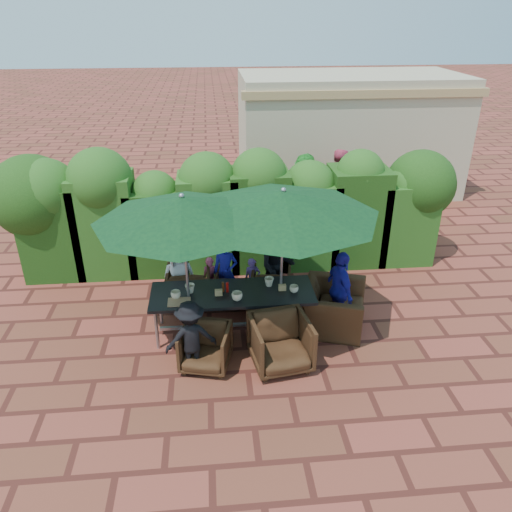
{
  "coord_description": "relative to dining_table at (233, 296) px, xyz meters",
  "views": [
    {
      "loc": [
        -0.43,
        -6.91,
        4.84
      ],
      "look_at": [
        0.26,
        0.4,
        1.15
      ],
      "focal_mm": 35.0,
      "sensor_mm": 36.0,
      "label": 1
    }
  ],
  "objects": [
    {
      "name": "chair_near_left",
      "position": [
        -0.45,
        -0.84,
        -0.32
      ],
      "size": [
        0.83,
        0.8,
        0.72
      ],
      "primitive_type": "imported",
      "rotation": [
        0.0,
        0.0,
        -0.23
      ],
      "color": "black",
      "rests_on": "ground"
    },
    {
      "name": "child_left",
      "position": [
        -0.34,
        1.02,
        -0.25
      ],
      "size": [
        0.33,
        0.27,
        0.85
      ],
      "primitive_type": "imported",
      "rotation": [
        0.0,
        0.0,
        0.07
      ],
      "color": "#DB4D70",
      "rests_on": "ground"
    },
    {
      "name": "chair_near_right",
      "position": [
        0.66,
        -0.93,
        -0.25
      ],
      "size": [
        0.95,
        0.91,
        0.86
      ],
      "primitive_type": "imported",
      "rotation": [
        0.0,
        0.0,
        0.16
      ],
      "color": "black",
      "rests_on": "ground"
    },
    {
      "name": "pedestrian_a",
      "position": [
        1.93,
        4.22,
        0.23
      ],
      "size": [
        1.81,
        1.2,
        1.82
      ],
      "primitive_type": "imported",
      "rotation": [
        0.0,
        0.0,
        2.76
      ],
      "color": "green",
      "rests_on": "ground"
    },
    {
      "name": "umbrella_left",
      "position": [
        -0.69,
        -0.07,
        1.54
      ],
      "size": [
        2.65,
        2.65,
        2.46
      ],
      "color": "gray",
      "rests_on": "ground"
    },
    {
      "name": "sauce_bottle",
      "position": [
        -0.15,
        0.03,
        0.16
      ],
      "size": [
        0.04,
        0.04,
        0.17
      ],
      "primitive_type": "cylinder",
      "color": "#4C230C",
      "rests_on": "dining_table"
    },
    {
      "name": "adult_far_left",
      "position": [
        -0.89,
        0.9,
        -0.09
      ],
      "size": [
        0.62,
        0.42,
        1.17
      ],
      "primitive_type": "imported",
      "rotation": [
        0.0,
        0.0,
        0.13
      ],
      "color": "silver",
      "rests_on": "ground"
    },
    {
      "name": "cup_e",
      "position": [
        0.98,
        -0.09,
        0.13
      ],
      "size": [
        0.15,
        0.15,
        0.12
      ],
      "primitive_type": "imported",
      "color": "beige",
      "rests_on": "dining_table"
    },
    {
      "name": "building",
      "position": [
        3.66,
        7.05,
        0.93
      ],
      "size": [
        6.2,
        3.08,
        3.2
      ],
      "color": "#BBAC8B",
      "rests_on": "ground"
    },
    {
      "name": "umbrella_right",
      "position": [
        0.79,
        0.05,
        1.54
      ],
      "size": [
        2.96,
        2.96,
        2.46
      ],
      "color": "gray",
      "rests_on": "ground"
    },
    {
      "name": "ground",
      "position": [
        0.16,
        0.06,
        -0.68
      ],
      "size": [
        80.0,
        80.0,
        0.0
      ],
      "primitive_type": "plane",
      "color": "brown",
      "rests_on": "ground"
    },
    {
      "name": "adult_end_right",
      "position": [
        1.76,
        0.02,
        0.0
      ],
      "size": [
        0.55,
        0.86,
        1.36
      ],
      "primitive_type": "imported",
      "rotation": [
        0.0,
        0.0,
        1.77
      ],
      "color": "#1E1C97",
      "rests_on": "ground"
    },
    {
      "name": "adult_near_left",
      "position": [
        -0.65,
        -0.93,
        -0.1
      ],
      "size": [
        0.79,
        0.48,
        1.16
      ],
      "primitive_type": "imported",
      "rotation": [
        0.0,
        0.0,
        3.34
      ],
      "color": "black",
      "rests_on": "ground"
    },
    {
      "name": "serving_tray",
      "position": [
        -0.83,
        -0.23,
        0.08
      ],
      "size": [
        0.35,
        0.25,
        0.02
      ],
      "primitive_type": "cube",
      "color": "#A67750",
      "rests_on": "dining_table"
    },
    {
      "name": "chair_far_right",
      "position": [
        0.74,
        0.93,
        -0.32
      ],
      "size": [
        0.8,
        0.76,
        0.71
      ],
      "primitive_type": "imported",
      "rotation": [
        0.0,
        0.0,
        2.97
      ],
      "color": "black",
      "rests_on": "ground"
    },
    {
      "name": "number_block_left",
      "position": [
        -0.22,
        -0.08,
        0.12
      ],
      "size": [
        0.12,
        0.06,
        0.1
      ],
      "primitive_type": "cube",
      "color": "tan",
      "rests_on": "dining_table"
    },
    {
      "name": "dining_table",
      "position": [
        0.0,
        0.0,
        0.0
      ],
      "size": [
        2.61,
        0.9,
        0.75
      ],
      "color": "black",
      "rests_on": "ground"
    },
    {
      "name": "cup_b",
      "position": [
        -0.67,
        0.05,
        0.15
      ],
      "size": [
        0.16,
        0.16,
        0.15
      ],
      "primitive_type": "imported",
      "color": "beige",
      "rests_on": "dining_table"
    },
    {
      "name": "pedestrian_b",
      "position": [
        2.8,
        4.57,
        0.23
      ],
      "size": [
        0.93,
        0.65,
        1.81
      ],
      "primitive_type": "imported",
      "rotation": [
        0.0,
        0.0,
        3.0
      ],
      "color": "#DB4D70",
      "rests_on": "ground"
    },
    {
      "name": "cup_a",
      "position": [
        -0.89,
        -0.1,
        0.14
      ],
      "size": [
        0.16,
        0.16,
        0.12
      ],
      "primitive_type": "imported",
      "color": "beige",
      "rests_on": "dining_table"
    },
    {
      "name": "pedestrian_c",
      "position": [
        3.4,
        4.35,
        0.18
      ],
      "size": [
        1.21,
        0.93,
        1.72
      ],
      "primitive_type": "imported",
      "rotation": [
        0.0,
        0.0,
        2.7
      ],
      "color": "gray",
      "rests_on": "ground"
    },
    {
      "name": "adult_far_mid",
      "position": [
        -0.08,
        0.96,
        -0.08
      ],
      "size": [
        0.47,
        0.4,
        1.2
      ],
      "primitive_type": "imported",
      "rotation": [
        0.0,
        0.0,
        -0.12
      ],
      "color": "#1E1C97",
      "rests_on": "ground"
    },
    {
      "name": "ketchup_bottle",
      "position": [
        -0.08,
        0.02,
        0.16
      ],
      "size": [
        0.04,
        0.04,
        0.17
      ],
      "primitive_type": "cylinder",
      "color": "#B20C0A",
      "rests_on": "dining_table"
    },
    {
      "name": "child_right",
      "position": [
        0.41,
        0.99,
        -0.27
      ],
      "size": [
        0.31,
        0.25,
        0.81
      ],
      "primitive_type": "imported",
      "rotation": [
        0.0,
        0.0,
        0.06
      ],
      "color": "#764AA0",
      "rests_on": "ground"
    },
    {
      "name": "chair_far_left",
      "position": [
        -0.74,
        0.96,
        -0.28
      ],
      "size": [
        0.77,
        0.72,
        0.79
      ],
      "primitive_type": "imported",
      "rotation": [
        0.0,
        0.0,
        3.13
      ],
      "color": "black",
      "rests_on": "ground"
    },
    {
      "name": "number_block_right",
      "position": [
        0.8,
        -0.02,
        0.12
      ],
      "size": [
        0.12,
        0.06,
        0.1
      ],
      "primitive_type": "cube",
      "color": "tan",
      "rests_on": "dining_table"
    },
    {
      "name": "chair_end_right",
      "position": [
        1.67,
        0.01,
        -0.19
      ],
      "size": [
        1.03,
        1.28,
        0.97
      ],
      "primitive_type": "imported",
      "rotation": [
        0.0,
        0.0,
        1.25
      ],
      "color": "black",
      "rests_on": "ground"
    },
    {
      "name": "adult_far_right",
      "position": [
        0.85,
        0.99,
        -0.01
      ],
      "size": [
        0.64,
        0.4,
        1.33
      ],
      "primitive_type": "imported",
      "rotation": [
        0.0,
        0.0,
        0.01
      ],
      "color": "black",
      "rests_on": "ground"
    },
    {
      "name": "cup_c",
      "position": [
        0.06,
        -0.24,
        0.14
      ],
      "size": [
        0.17,
        0.17,
        0.13
      ],
      "primitive_type": "imported",
      "color": "beige",
      "rests_on": "dining_table"
    },
    {
      "name": "hedge_wall",
      "position": [
        -0.18,
        2.38,
        0.65
      ],
      "size": [
        9.1,
        1.6,
        2.53
      ],
      "color": "black",
      "rests_on": "ground"
    },
    {
      "name": "cup_d",
      "position": [
        0.61,
        0.15,
        0.15
      ],
      "size": [
        0.15,
        0.15,
        0.15
      ],
      "primitive_type": "imported",
      "color": "beige",
      "rests_on": "dining_table"
    },
    {
      "name": "chair_far_mid",
      "position": [
        0.09,
        0.87,
        -0.33
      ],
      "size": [
        0.79,
        0.76,
        0.7
      ],
      "primitive_type": "imported",
      "rotation": [
        0.0,
        0.0,
        2.95
      ],
      "color": "black",
      "rests_on": "ground"
    }
  ]
}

